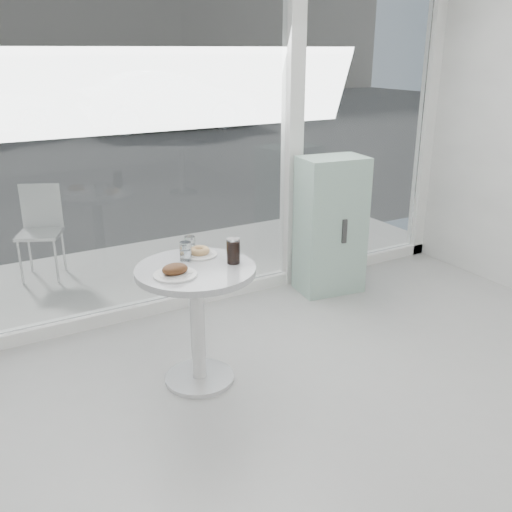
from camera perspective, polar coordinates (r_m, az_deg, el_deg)
storefront at (r=4.42m, az=-5.60°, el=16.33°), size 5.00×0.14×3.00m
main_table at (r=3.48m, az=-5.95°, el=-4.51°), size 0.72×0.72×0.77m
patio_deck at (r=5.48m, az=-9.22°, el=-1.23°), size 5.60×1.60×0.05m
mint_cabinet at (r=4.86m, az=7.46°, el=3.04°), size 0.58×0.43×1.16m
patio_chair at (r=5.41m, az=-20.75°, el=2.89°), size 0.47×0.47×0.82m
car_silver at (r=15.43m, az=-8.84°, el=15.13°), size 4.51×1.78×1.46m
plate_fritter at (r=3.28m, az=-8.04°, el=-1.50°), size 0.25×0.25×0.07m
plate_donut at (r=3.58m, az=-5.67°, el=0.36°), size 0.22×0.22×0.05m
water_tumbler_a at (r=3.50m, az=-7.06°, el=0.38°), size 0.07×0.07×0.12m
water_tumbler_b at (r=3.61m, az=-6.63°, el=1.00°), size 0.07×0.07×0.11m
cola_glass at (r=3.42m, az=-2.29°, el=0.48°), size 0.08×0.08×0.16m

